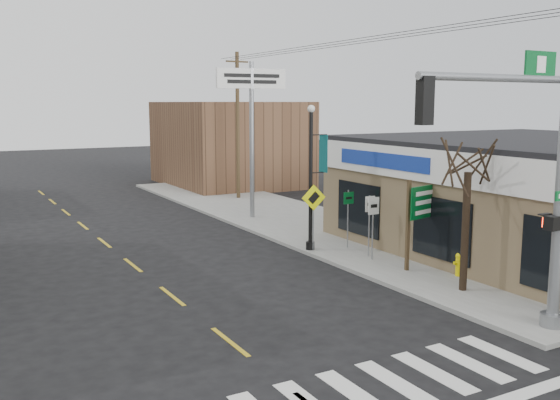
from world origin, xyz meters
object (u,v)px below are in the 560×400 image
guide_sign (425,211)px  lamp_post (312,167)px  utility_pole_far (238,124)px  fire_hydrant (459,263)px  traffic_signal_pole (541,170)px  bare_tree (469,150)px  dance_center_sign (251,102)px

guide_sign → lamp_post: size_ratio=0.56×
guide_sign → utility_pole_far: utility_pole_far is taller
fire_hydrant → lamp_post: lamp_post is taller
guide_sign → fire_hydrant: size_ratio=3.91×
traffic_signal_pole → lamp_post: (-0.06, 9.76, -0.80)m
bare_tree → traffic_signal_pole: bearing=-108.3°
bare_tree → fire_hydrant: bearing=49.2°
bare_tree → utility_pole_far: 19.52m
fire_hydrant → traffic_signal_pole: bearing=-115.2°
dance_center_sign → guide_sign: bearing=-82.9°
fire_hydrant → dance_center_sign: 13.43m
traffic_signal_pole → guide_sign: traffic_signal_pole is taller
dance_center_sign → bare_tree: bearing=-86.5°
fire_hydrant → bare_tree: bare_tree is taller
bare_tree → utility_pole_far: (2.00, 19.41, 0.13)m
traffic_signal_pole → utility_pole_far: bearing=80.9°
lamp_post → utility_pole_far: utility_pole_far is taller
traffic_signal_pole → guide_sign: 6.30m
guide_sign → dance_center_sign: size_ratio=0.41×
guide_sign → dance_center_sign: bearing=79.3°
guide_sign → bare_tree: size_ratio=0.57×
guide_sign → dance_center_sign: 11.69m
lamp_post → utility_pole_far: (3.14, 12.92, 1.12)m
dance_center_sign → utility_pole_far: bearing=73.8°
lamp_post → bare_tree: 6.67m
utility_pole_far → traffic_signal_pole: bearing=-104.7°
fire_hydrant → lamp_post: bearing=111.8°
guide_sign → bare_tree: bearing=-120.6°
traffic_signal_pole → fire_hydrant: 6.00m
fire_hydrant → utility_pole_far: size_ratio=0.09×
traffic_signal_pole → lamp_post: traffic_signal_pole is taller
guide_sign → fire_hydrant: (0.30, -1.29, -1.50)m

